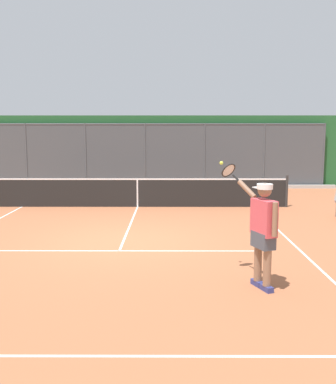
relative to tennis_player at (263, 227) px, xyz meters
name	(u,v)px	position (x,y,z in m)	size (l,w,h in m)	color
ground_plane	(123,241)	(2.58, -3.14, -1.03)	(60.00, 60.00, 0.00)	#A8603D
court_line_markings	(118,254)	(2.58, -2.02, -1.02)	(7.83, 10.11, 0.01)	white
fence_backdrop	(146,151)	(2.58, -13.45, 0.55)	(18.75, 1.37, 3.18)	#474C51
tennis_net	(137,192)	(2.58, -7.81, -0.53)	(10.06, 0.09, 1.07)	#2D2D2D
tennis_player	(263,227)	(0.00, 0.00, 0.00)	(0.84, 1.25, 2.03)	navy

